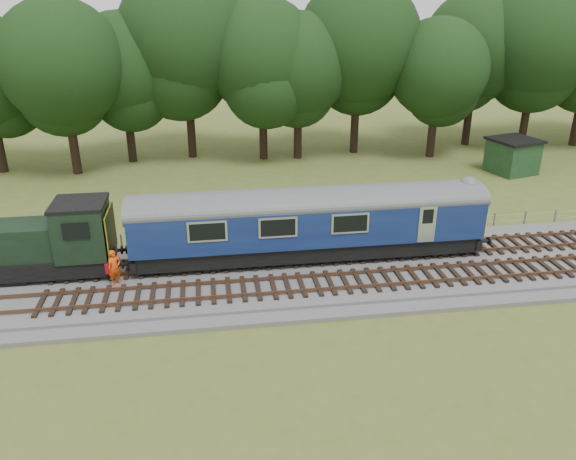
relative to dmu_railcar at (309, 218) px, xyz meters
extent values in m
plane|color=#4C5E22|center=(4.03, -1.40, -2.61)|extent=(120.00, 120.00, 0.00)
cube|color=#4C4C4F|center=(4.03, -1.40, -2.43)|extent=(70.00, 7.00, 0.35)
cube|color=brown|center=(4.03, -0.72, -2.12)|extent=(66.50, 0.07, 0.14)
cube|color=brown|center=(4.03, 0.72, -2.12)|extent=(66.50, 0.07, 0.14)
cube|color=brown|center=(4.03, -3.72, -2.12)|extent=(66.50, 0.07, 0.14)
cube|color=brown|center=(4.03, -2.28, -2.12)|extent=(66.50, 0.07, 0.14)
cube|color=black|center=(-0.01, 0.00, -1.55)|extent=(17.46, 2.52, 0.85)
cube|color=#0F1953|center=(-0.01, 0.00, -0.12)|extent=(18.00, 2.80, 2.05)
cube|color=yellow|center=(9.01, 0.00, -0.50)|extent=(0.06, 2.74, 1.30)
cube|color=black|center=(5.99, 0.00, -1.75)|extent=(2.60, 2.00, 0.55)
cube|color=black|center=(-6.01, 0.00, -1.75)|extent=(2.60, 2.00, 0.55)
cube|color=black|center=(-14.41, 0.00, -1.60)|extent=(8.73, 2.39, 0.85)
cube|color=black|center=(-11.21, 0.00, 0.05)|extent=(2.40, 2.55, 2.60)
cube|color=#B40D1C|center=(-10.03, 0.00, -1.55)|extent=(0.25, 2.60, 0.55)
cube|color=yellow|center=(-9.89, 0.00, -0.15)|extent=(0.06, 2.55, 2.30)
imported|color=#E9490C|center=(-9.65, -1.56, -1.36)|extent=(0.78, 0.71, 1.79)
cube|color=#173418|center=(18.97, 13.84, -1.34)|extent=(3.75, 3.75, 2.54)
cube|color=black|center=(18.97, 13.84, 0.03)|extent=(4.12, 4.12, 0.20)
camera|label=1|loc=(-5.03, -26.29, 10.60)|focal=35.00mm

